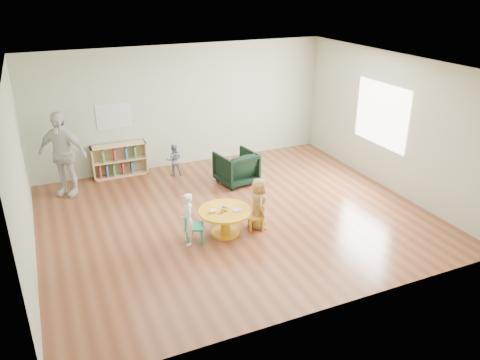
% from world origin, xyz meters
% --- Properties ---
extents(room, '(7.10, 7.00, 2.80)m').
position_xyz_m(room, '(0.01, 0.00, 1.89)').
color(room, brown).
rests_on(room, ground).
extents(activity_table, '(0.92, 0.92, 0.50)m').
position_xyz_m(activity_table, '(-0.41, -0.56, 0.32)').
color(activity_table, gold).
rests_on(activity_table, ground).
extents(kid_chair_left, '(0.39, 0.39, 0.57)m').
position_xyz_m(kid_chair_left, '(-1.03, -0.57, 0.30)').
color(kid_chair_left, '#1B986C').
rests_on(kid_chair_left, ground).
extents(kid_chair_right, '(0.32, 0.32, 0.50)m').
position_xyz_m(kid_chair_right, '(0.18, -0.63, 0.27)').
color(kid_chair_right, gold).
rests_on(kid_chair_right, ground).
extents(bookshelf, '(1.20, 0.30, 0.75)m').
position_xyz_m(bookshelf, '(-1.61, 2.86, 0.37)').
color(bookshelf, tan).
rests_on(bookshelf, ground).
extents(alphabet_poster, '(0.74, 0.01, 0.54)m').
position_xyz_m(alphabet_poster, '(-1.60, 2.98, 1.35)').
color(alphabet_poster, white).
rests_on(alphabet_poster, ground).
extents(armchair, '(0.89, 0.91, 0.72)m').
position_xyz_m(armchair, '(0.64, 1.40, 0.36)').
color(armchair, black).
rests_on(armchair, ground).
extents(child_left, '(0.23, 0.34, 0.91)m').
position_xyz_m(child_left, '(-1.11, -0.61, 0.46)').
color(child_left, white).
rests_on(child_left, ground).
extents(child_right, '(0.41, 0.52, 0.95)m').
position_xyz_m(child_right, '(0.22, -0.58, 0.47)').
color(child_right, yellow).
rests_on(child_right, ground).
extents(toddler, '(0.41, 0.35, 0.74)m').
position_xyz_m(toddler, '(-0.47, 2.36, 0.37)').
color(toddler, '#19183C').
rests_on(toddler, ground).
extents(adult_caretaker, '(1.10, 0.93, 1.76)m').
position_xyz_m(adult_caretaker, '(-2.79, 2.30, 0.88)').
color(adult_caretaker, silver).
rests_on(adult_caretaker, ground).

